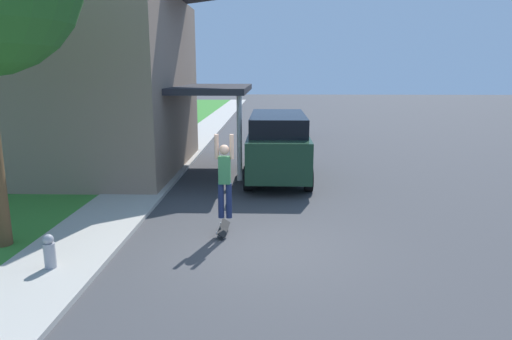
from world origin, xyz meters
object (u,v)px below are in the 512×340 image
skateboarder (225,176)px  skateboard (224,228)px  fire_hydrant (49,252)px  suv_parked (278,144)px  car_down_street (283,124)px

skateboarder → skateboard: 1.17m
skateboarder → skateboard: (-0.04, -0.04, -1.17)m
skateboard → fire_hydrant: size_ratio=1.28×
skateboarder → skateboard: size_ratio=2.31×
suv_parked → car_down_street: suv_parked is taller
skateboard → fire_hydrant: fire_hydrant is taller
car_down_street → skateboarder: skateboarder is taller
skateboarder → fire_hydrant: (-2.88, -2.07, -0.91)m
fire_hydrant → suv_parked: bearing=60.8°
skateboarder → fire_hydrant: skateboarder is taller
suv_parked → car_down_street: 10.21m
car_down_street → fire_hydrant: bearing=-104.5°
suv_parked → car_down_street: (0.45, 10.18, -0.51)m
car_down_street → skateboarder: (-1.65, -15.42, 0.65)m
fire_hydrant → skateboard: bearing=35.5°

